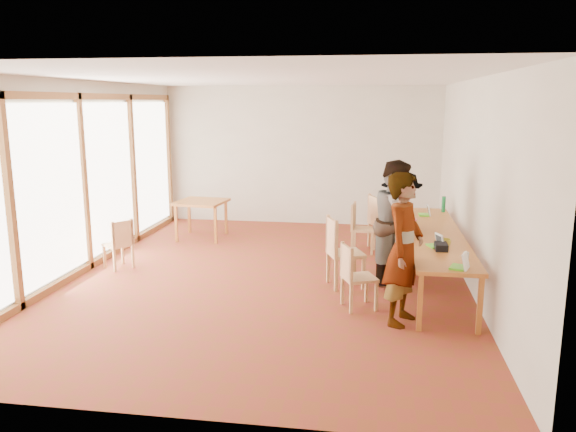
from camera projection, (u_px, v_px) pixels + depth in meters
ground at (268, 277)px, 8.70m from camera, size 8.00×8.00×0.00m
wall_back at (301, 156)px, 12.27m from camera, size 6.00×0.10×3.00m
wall_front at (174, 250)px, 4.52m from camera, size 6.00×0.10×3.00m
wall_right at (475, 186)px, 7.95m from camera, size 0.10×8.00×3.00m
window_wall at (82, 177)px, 8.83m from camera, size 0.10×8.00×3.00m
ceiling at (266, 77)px, 8.09m from camera, size 6.00×8.00×0.04m
communal_table at (434, 236)px, 8.35m from camera, size 0.80×4.00×0.75m
side_table at (201, 205)px, 11.05m from camera, size 0.90×0.90×0.75m
chair_near at (353, 270)px, 7.28m from camera, size 0.52×0.52×0.46m
chair_mid at (339, 245)px, 8.14m from camera, size 0.62×0.62×0.55m
chair_far at (358, 222)px, 10.05m from camera, size 0.45×0.45×0.47m
chair_empty at (379, 216)px, 10.24m from camera, size 0.61×0.61×0.53m
chair_spare at (120, 239)px, 9.01m from camera, size 0.53×0.53×0.44m
person_near at (404, 249)px, 6.74m from camera, size 0.66×0.79×1.86m
person_mid at (397, 222)px, 8.32m from camera, size 0.85×1.01×1.84m
person_far at (400, 225)px, 8.54m from camera, size 0.70×1.12×1.66m
laptop_near at (462, 264)px, 6.56m from camera, size 0.26×0.28×0.20m
laptop_mid at (437, 243)px, 7.56m from camera, size 0.25×0.26×0.18m
laptop_far at (426, 212)px, 9.61m from camera, size 0.20×0.24×0.19m
yellow_mug at (446, 243)px, 7.57m from camera, size 0.17×0.17×0.10m
green_bottle at (444, 204)px, 9.89m from camera, size 0.07×0.07×0.28m
clear_glass at (466, 256)px, 6.96m from camera, size 0.07×0.07×0.09m
condiment_cup at (447, 242)px, 7.68m from camera, size 0.08×0.08×0.06m
pink_phone at (415, 220)px, 9.25m from camera, size 0.05×0.10×0.01m
black_pouch at (441, 247)px, 7.39m from camera, size 0.16×0.26×0.09m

